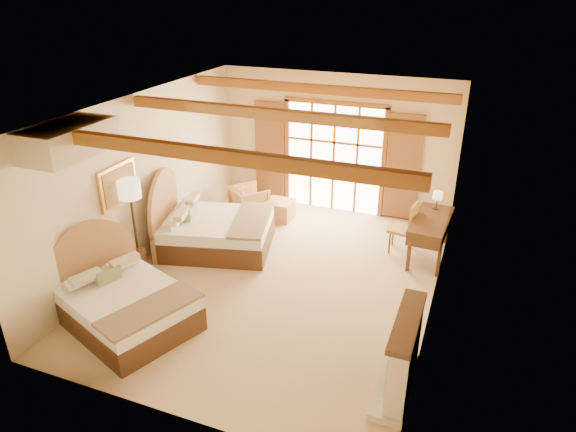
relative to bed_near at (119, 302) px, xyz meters
The scene contains 19 objects.
floor 2.85m from the bed_near, 49.43° to the left, with size 7.00×7.00×0.00m, color #C7B184.
wall_back 6.05m from the bed_near, 71.98° to the left, with size 5.50×5.50×0.00m, color beige.
wall_left 2.62m from the bed_near, 113.10° to the left, with size 7.00×7.00×0.00m, color beige.
wall_right 5.20m from the bed_near, 25.06° to the left, with size 7.00×7.00×0.00m, color beige.
ceiling 3.97m from the bed_near, 49.43° to the left, with size 7.00×7.00×0.00m, color #B47533.
ceiling_beams 3.89m from the bed_near, 49.43° to the left, with size 5.39×4.60×0.18m, color brown, non-canonical shape.
french_doors 5.94m from the bed_near, 71.80° to the left, with size 3.95×0.08×2.60m.
fireplace 4.44m from the bed_near, ahead, with size 0.46×1.40×1.16m.
painting 2.12m from the bed_near, 121.91° to the left, with size 0.06×0.95×0.75m.
canopy_valance 2.61m from the bed_near, 165.72° to the left, with size 0.70×1.40×0.45m, color beige.
bed_near is the anchor object (origin of this frame).
bed_far 2.81m from the bed_near, 89.06° to the left, with size 2.57×2.14×1.44m.
nightstand 1.36m from the bed_near, 119.26° to the left, with size 0.44×0.44×0.53m, color #4C2819.
floor_lamp 1.95m from the bed_near, 115.26° to the left, with size 0.39×0.39×1.86m.
armchair 4.53m from the bed_near, 88.17° to the left, with size 0.75×0.77×0.70m, color tan.
ottoman 4.68m from the bed_near, 79.22° to the left, with size 0.59×0.59×0.43m, color #AF7554.
desk 5.88m from the bed_near, 43.11° to the left, with size 0.75×1.57×0.83m.
desk_chair 5.54m from the bed_near, 47.11° to the left, with size 0.54×0.54×1.08m.
desk_lamp 6.30m from the bed_near, 46.34° to the left, with size 0.19×0.19×0.37m.
Camera 1 is at (3.13, -7.50, 5.06)m, focal length 32.00 mm.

